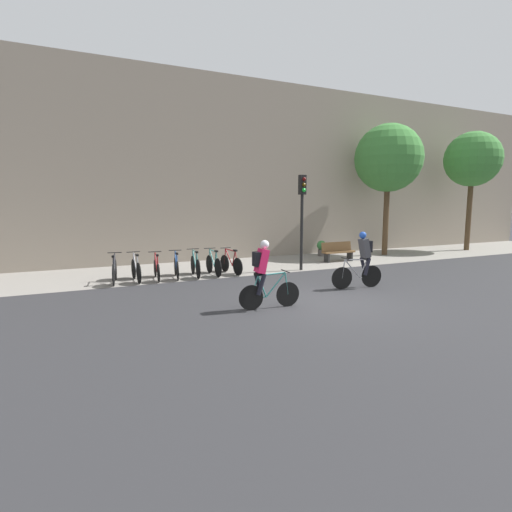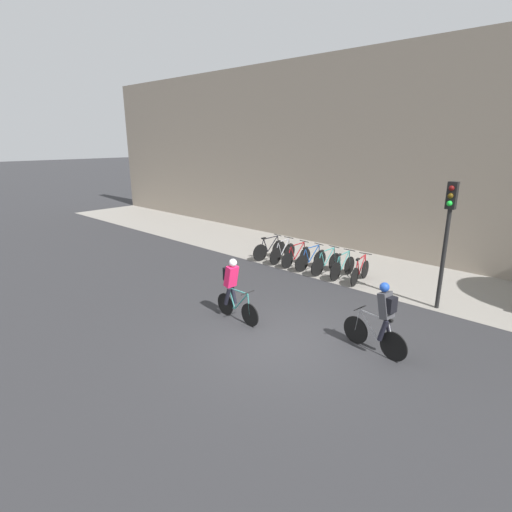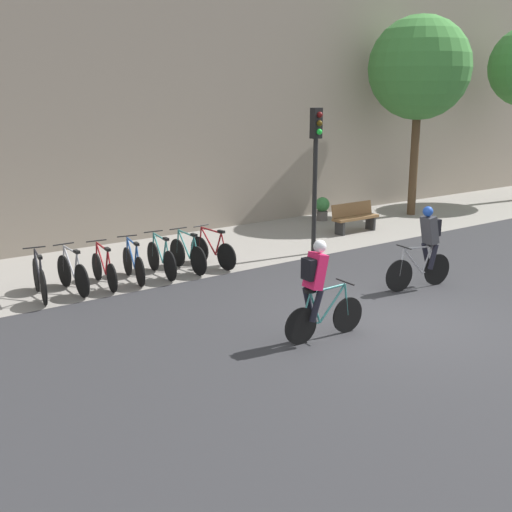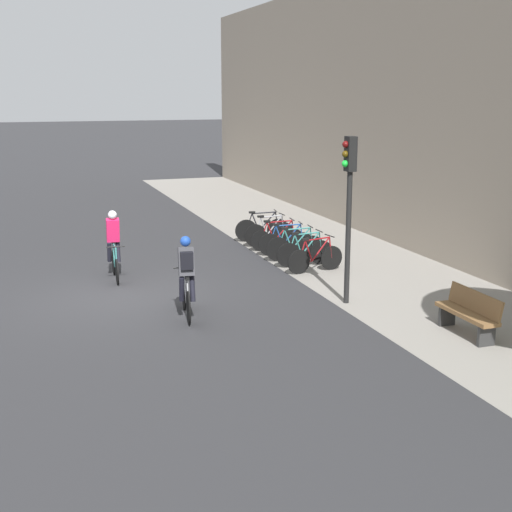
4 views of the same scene
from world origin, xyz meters
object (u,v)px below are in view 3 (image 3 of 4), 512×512
(parked_bike_1, at_px, (73,273))
(traffic_light_pole, at_px, (316,155))
(parked_bike_4, at_px, (161,259))
(cyclist_pink, at_px, (318,287))
(parked_bike_0, at_px, (40,279))
(cyclist_grey, at_px, (426,245))
(parked_bike_2, at_px, (104,269))
(bench, at_px, (355,217))
(parked_bike_3, at_px, (133,264))
(potted_plant, at_px, (322,208))
(parked_bike_6, at_px, (213,251))
(parked_bike_5, at_px, (188,254))

(parked_bike_1, bearing_deg, traffic_light_pole, -4.39)
(parked_bike_1, height_order, traffic_light_pole, traffic_light_pole)
(parked_bike_4, relative_size, traffic_light_pole, 0.46)
(cyclist_pink, bearing_deg, parked_bike_1, 114.64)
(parked_bike_0, relative_size, parked_bike_4, 1.01)
(cyclist_grey, relative_size, parked_bike_0, 1.04)
(parked_bike_2, bearing_deg, bench, 5.56)
(cyclist_grey, distance_m, parked_bike_2, 7.01)
(parked_bike_1, bearing_deg, cyclist_pink, -65.36)
(cyclist_grey, bearing_deg, parked_bike_3, 139.48)
(parked_bike_4, height_order, traffic_light_pole, traffic_light_pole)
(parked_bike_1, distance_m, potted_plant, 9.95)
(traffic_light_pole, relative_size, potted_plant, 4.82)
(cyclist_grey, height_order, parked_bike_3, cyclist_grey)
(parked_bike_0, distance_m, parked_bike_2, 1.41)
(potted_plant, bearing_deg, parked_bike_6, -155.45)
(cyclist_pink, distance_m, bench, 9.03)
(parked_bike_0, height_order, parked_bike_3, parked_bike_0)
(parked_bike_4, relative_size, bench, 1.06)
(cyclist_grey, xyz_separation_m, parked_bike_0, (-7.00, 4.18, -0.53))
(cyclist_grey, distance_m, parked_bike_6, 5.05)
(cyclist_grey, distance_m, parked_bike_3, 6.46)
(cyclist_grey, bearing_deg, bench, 60.51)
(cyclist_grey, relative_size, parked_bike_5, 1.07)
(cyclist_pink, relative_size, parked_bike_0, 1.02)
(parked_bike_4, bearing_deg, cyclist_grey, -44.95)
(cyclist_grey, height_order, parked_bike_5, cyclist_grey)
(cyclist_pink, relative_size, parked_bike_4, 1.03)
(cyclist_grey, bearing_deg, parked_bike_0, 149.15)
(potted_plant, bearing_deg, traffic_light_pole, -134.68)
(parked_bike_4, height_order, parked_bike_6, parked_bike_4)
(cyclist_pink, relative_size, parked_bike_1, 1.06)
(cyclist_pink, bearing_deg, parked_bike_0, 120.79)
(parked_bike_0, relative_size, parked_bike_5, 1.04)
(bench, bearing_deg, parked_bike_1, -174.88)
(parked_bike_5, relative_size, bench, 1.03)
(parked_bike_0, height_order, parked_bike_5, parked_bike_0)
(parked_bike_0, bearing_deg, potted_plant, 15.06)
(parked_bike_3, distance_m, parked_bike_6, 2.11)
(traffic_light_pole, bearing_deg, potted_plant, 45.32)
(parked_bike_0, distance_m, potted_plant, 10.63)
(parked_bike_1, height_order, parked_bike_3, parked_bike_1)
(parked_bike_4, bearing_deg, parked_bike_3, -179.99)
(cyclist_pink, relative_size, potted_plant, 2.26)
(parked_bike_3, relative_size, potted_plant, 2.11)
(bench, bearing_deg, cyclist_pink, -138.70)
(cyclist_pink, distance_m, traffic_light_pole, 6.34)
(parked_bike_1, bearing_deg, parked_bike_2, -0.19)
(parked_bike_2, xyz_separation_m, parked_bike_4, (1.40, 0.00, 0.02))
(cyclist_grey, distance_m, parked_bike_4, 5.94)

